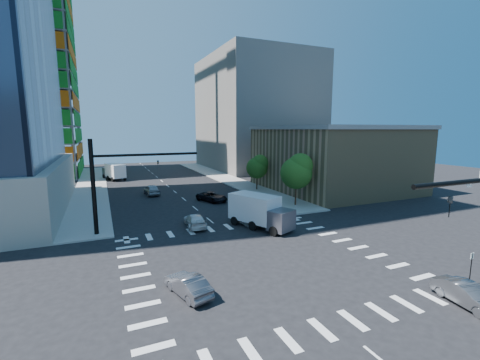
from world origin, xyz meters
TOP-DOWN VIEW (x-y plane):
  - ground at (0.00, 0.00)m, footprint 160.00×160.00m
  - road_markings at (0.00, 0.00)m, footprint 20.00×20.00m
  - sidewalk_ne at (12.50, 40.00)m, footprint 5.00×60.00m
  - sidewalk_nw at (-12.50, 40.00)m, footprint 5.00×60.00m
  - construction_building at (-27.41, 61.93)m, footprint 25.16×34.50m
  - commercial_building at (25.00, 22.00)m, footprint 20.50×22.50m
  - bg_building_ne at (27.00, 55.00)m, footprint 24.00×30.00m
  - signal_mast_nw at (-10.00, 11.50)m, footprint 10.20×0.40m
  - tree_south at (12.63, 13.90)m, footprint 4.16×4.16m
  - tree_north at (12.93, 25.90)m, footprint 3.54×3.52m
  - no_parking_sign at (10.70, -9.00)m, footprint 0.30×0.06m
  - car_nb_right at (8.03, -10.48)m, footprint 1.83×4.07m
  - car_nb_far at (3.26, 20.98)m, footprint 4.04×5.34m
  - car_sb_near at (-2.13, 10.39)m, footprint 2.28×4.75m
  - car_sb_mid at (-3.77, 29.13)m, footprint 2.08×4.74m
  - car_sb_cross at (-6.32, -2.87)m, footprint 2.35×4.11m
  - box_truck_near at (4.01, 7.23)m, footprint 5.01×6.90m
  - box_truck_far at (-8.50, 47.75)m, footprint 4.37×6.66m

SIDE VIEW (x-z plane):
  - ground at x=0.00m, z-range 0.00..0.00m
  - road_markings at x=0.00m, z-range 0.00..0.01m
  - sidewalk_ne at x=12.50m, z-range 0.00..0.15m
  - sidewalk_nw at x=-12.50m, z-range 0.00..0.15m
  - car_sb_cross at x=-6.32m, z-range 0.00..1.28m
  - car_nb_right at x=8.03m, z-range 0.00..1.30m
  - car_sb_near at x=-2.13m, z-range 0.00..1.33m
  - car_nb_far at x=3.26m, z-range 0.00..1.35m
  - car_sb_mid at x=-3.77m, z-range 0.00..1.59m
  - no_parking_sign at x=10.70m, z-range 0.28..2.48m
  - box_truck_far at x=-8.50m, z-range -0.19..3.04m
  - box_truck_near at x=4.01m, z-range -0.19..3.14m
  - tree_north at x=12.93m, z-range 1.10..6.88m
  - tree_south at x=12.63m, z-range 1.27..8.10m
  - commercial_building at x=25.00m, z-range 0.01..10.61m
  - signal_mast_nw at x=-10.00m, z-range 0.99..9.99m
  - bg_building_ne at x=27.00m, z-range 0.00..28.00m
  - construction_building at x=-27.41m, z-range -10.69..59.91m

